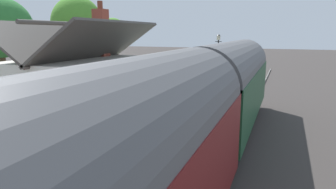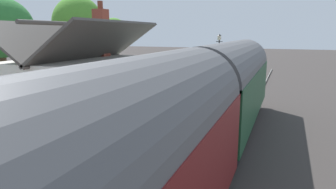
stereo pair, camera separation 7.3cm
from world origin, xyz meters
name	(u,v)px [view 2 (the right image)]	position (x,y,z in m)	size (l,w,h in m)	color
ground_plane	(213,123)	(0.00, 0.00, 0.00)	(160.00, 160.00, 0.00)	#383330
platform	(150,108)	(0.00, 3.71, 0.49)	(32.00, 5.41, 0.98)	gray
platform_edge_coping	(192,103)	(0.00, 1.18, 0.99)	(32.00, 0.36, 0.02)	beige
rail_near	(244,125)	(0.00, -1.62, 0.07)	(52.00, 0.08, 0.14)	gray
rail_far	(217,122)	(0.00, -0.18, 0.07)	(52.00, 0.08, 0.14)	gray
train	(202,109)	(-5.68, -0.90, 2.22)	(20.89, 2.73, 4.32)	black
station_building	(82,87)	(-4.81, 4.66, 2.45)	(6.04, 4.46, 5.17)	silver
bench_platform_end	(212,71)	(10.70, 2.62, 1.46)	(1.42, 0.49, 0.88)	#26727F
bench_mid_platform	(184,83)	(3.73, 2.89, 1.46)	(1.41, 0.45, 0.88)	#26727F
bench_by_lamp	(169,89)	(1.27, 2.99, 1.46)	(1.41, 0.46, 0.88)	#26727F
planter_by_door	(195,82)	(5.22, 2.61, 1.30)	(0.40, 0.40, 0.60)	black
planter_edge_near	(133,87)	(1.09, 5.35, 1.40)	(0.56, 0.56, 0.84)	#9E5138
planter_corner_building	(182,71)	(10.84, 5.44, 1.29)	(0.92, 0.32, 0.64)	teal
planter_edge_far	(75,157)	(-9.00, 1.77, 1.41)	(0.64, 0.64, 0.81)	gray
planter_bench_left	(199,79)	(6.66, 2.69, 1.27)	(0.98, 0.32, 0.60)	teal
planter_bench_right	(190,95)	(0.60, 1.51, 1.28)	(1.02, 0.32, 0.64)	#9E5138
lamp_post_platform	(219,48)	(8.08, 1.55, 3.53)	(0.32, 0.50, 3.65)	black
station_sign_board	(208,70)	(5.64, 1.73, 2.17)	(0.96, 0.06, 1.57)	black
tree_distant	(78,24)	(9.70, 15.81, 5.54)	(5.10, 4.83, 8.20)	#4C3828
tree_far_right	(114,36)	(11.85, 13.15, 4.37)	(3.45, 3.03, 6.18)	#4C3828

